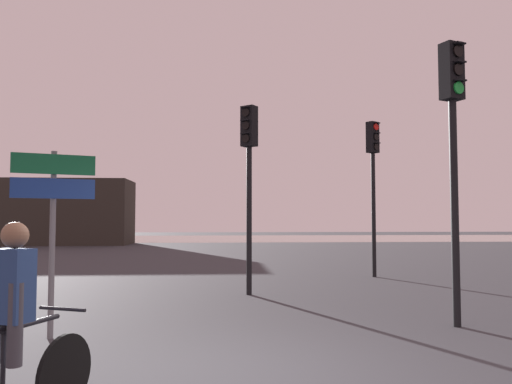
{
  "coord_description": "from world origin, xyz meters",
  "views": [
    {
      "loc": [
        -0.21,
        -5.13,
        1.64
      ],
      "look_at": [
        0.5,
        5.0,
        2.2
      ],
      "focal_mm": 35.0,
      "sensor_mm": 36.0,
      "label": 1
    }
  ],
  "objects_px": {
    "distant_building": "(43,212)",
    "cyclist": "(13,329)",
    "traffic_light_center": "(249,162)",
    "direction_sign_post": "(53,208)",
    "traffic_light_near_right": "(453,128)",
    "traffic_light_far_right": "(373,169)"
  },
  "relations": [
    {
      "from": "traffic_light_far_right",
      "to": "traffic_light_center",
      "type": "xyz_separation_m",
      "value": [
        -3.77,
        -3.12,
        -0.2
      ]
    },
    {
      "from": "distant_building",
      "to": "traffic_light_center",
      "type": "xyz_separation_m",
      "value": [
        12.28,
        -22.71,
        0.78
      ]
    },
    {
      "from": "traffic_light_far_right",
      "to": "traffic_light_center",
      "type": "distance_m",
      "value": 4.9
    },
    {
      "from": "distant_building",
      "to": "traffic_light_far_right",
      "type": "relative_size",
      "value": 2.52
    },
    {
      "from": "traffic_light_near_right",
      "to": "cyclist",
      "type": "height_order",
      "value": "traffic_light_near_right"
    },
    {
      "from": "traffic_light_center",
      "to": "cyclist",
      "type": "height_order",
      "value": "traffic_light_center"
    },
    {
      "from": "traffic_light_center",
      "to": "direction_sign_post",
      "type": "bearing_deg",
      "value": 90.09
    },
    {
      "from": "traffic_light_center",
      "to": "cyclist",
      "type": "bearing_deg",
      "value": 110.78
    },
    {
      "from": "traffic_light_near_right",
      "to": "traffic_light_center",
      "type": "bearing_deg",
      "value": -70.86
    },
    {
      "from": "distant_building",
      "to": "direction_sign_post",
      "type": "xyz_separation_m",
      "value": [
        9.33,
        -26.54,
        -0.33
      ]
    },
    {
      "from": "traffic_light_far_right",
      "to": "direction_sign_post",
      "type": "bearing_deg",
      "value": 13.36
    },
    {
      "from": "distant_building",
      "to": "traffic_light_near_right",
      "type": "xyz_separation_m",
      "value": [
        15.28,
        -26.18,
        0.95
      ]
    },
    {
      "from": "traffic_light_center",
      "to": "direction_sign_post",
      "type": "height_order",
      "value": "traffic_light_center"
    },
    {
      "from": "traffic_light_near_right",
      "to": "distant_building",
      "type": "bearing_deg",
      "value": -81.48
    },
    {
      "from": "traffic_light_far_right",
      "to": "direction_sign_post",
      "type": "distance_m",
      "value": 9.76
    },
    {
      "from": "direction_sign_post",
      "to": "distant_building",
      "type": "bearing_deg",
      "value": -90.92
    },
    {
      "from": "cyclist",
      "to": "traffic_light_far_right",
      "type": "bearing_deg",
      "value": 81.81
    },
    {
      "from": "traffic_light_center",
      "to": "cyclist",
      "type": "xyz_separation_m",
      "value": [
        -2.16,
        -7.08,
        -2.08
      ]
    },
    {
      "from": "traffic_light_far_right",
      "to": "cyclist",
      "type": "height_order",
      "value": "traffic_light_far_right"
    },
    {
      "from": "distant_building",
      "to": "traffic_light_near_right",
      "type": "bearing_deg",
      "value": -59.73
    },
    {
      "from": "distant_building",
      "to": "cyclist",
      "type": "xyz_separation_m",
      "value": [
        10.13,
        -29.79,
        -1.3
      ]
    },
    {
      "from": "traffic_light_center",
      "to": "traffic_light_near_right",
      "type": "bearing_deg",
      "value": 168.61
    }
  ]
}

